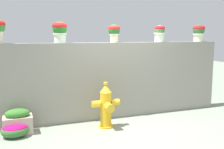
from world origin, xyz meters
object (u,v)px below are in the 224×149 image
at_px(potted_plant_2, 114,31).
at_px(flower_bush_left, 15,129).
at_px(potted_plant_4, 199,31).
at_px(planter_box, 18,122).
at_px(fire_hydrant, 106,106).
at_px(potted_plant_1, 60,30).
at_px(potted_plant_3, 160,32).

relative_size(potted_plant_2, flower_bush_left, 0.78).
xyz_separation_m(potted_plant_4, planter_box, (-4.47, -0.41, -1.76)).
bearing_deg(flower_bush_left, fire_hydrant, -3.61).
bearing_deg(fire_hydrant, planter_box, 171.83).
bearing_deg(potted_plant_1, flower_bush_left, -152.83).
bearing_deg(flower_bush_left, potted_plant_2, 12.76).
height_order(potted_plant_1, potted_plant_4, potted_plant_1).
distance_m(potted_plant_3, potted_plant_4, 1.16).
bearing_deg(planter_box, flower_bush_left, -112.83).
relative_size(potted_plant_4, flower_bush_left, 0.86).
distance_m(potted_plant_2, fire_hydrant, 1.71).
bearing_deg(planter_box, potted_plant_2, 9.60).
bearing_deg(potted_plant_3, potted_plant_1, -179.55).
distance_m(flower_bush_left, planter_box, 0.18).
bearing_deg(potted_plant_1, potted_plant_2, -0.25).
xyz_separation_m(potted_plant_2, potted_plant_3, (1.18, 0.02, -0.02)).
height_order(flower_bush_left, planter_box, planter_box).
relative_size(potted_plant_3, potted_plant_4, 0.92).
height_order(potted_plant_1, planter_box, potted_plant_1).
bearing_deg(potted_plant_1, planter_box, -158.29).
height_order(potted_plant_2, potted_plant_3, potted_plant_3).
bearing_deg(potted_plant_3, potted_plant_4, 1.11).
bearing_deg(fire_hydrant, potted_plant_1, 142.69).
relative_size(potted_plant_4, fire_hydrant, 0.47).
distance_m(potted_plant_4, planter_box, 4.82).
relative_size(potted_plant_2, potted_plant_4, 0.92).
distance_m(potted_plant_1, potted_plant_2, 1.21).
height_order(fire_hydrant, flower_bush_left, fire_hydrant).
relative_size(potted_plant_1, potted_plant_2, 1.11).
height_order(potted_plant_3, flower_bush_left, potted_plant_3).
height_order(potted_plant_1, flower_bush_left, potted_plant_1).
xyz_separation_m(potted_plant_2, potted_plant_4, (2.34, 0.05, 0.01)).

